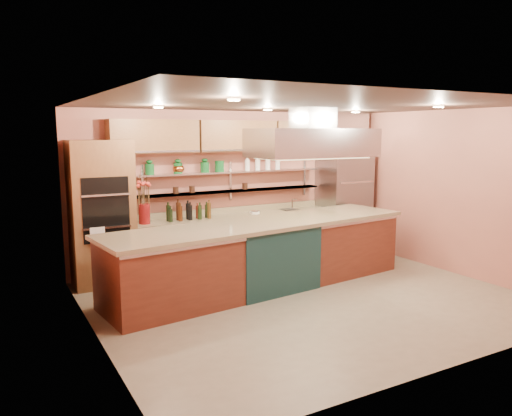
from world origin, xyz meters
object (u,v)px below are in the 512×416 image
flower_vase (144,214)px  island (263,255)px  green_canister (220,166)px  refrigerator (344,200)px  kitchen_scale (255,212)px  copper_kettle (178,169)px

flower_vase → island: bearing=-42.3°
flower_vase → green_canister: 1.65m
refrigerator → green_canister: 2.78m
refrigerator → flower_vase: size_ratio=6.42×
flower_vase → kitchen_scale: bearing=0.0°
island → green_canister: size_ratio=25.65×
refrigerator → island: (-2.65, -1.33, -0.53)m
refrigerator → copper_kettle: bearing=176.2°
refrigerator → flower_vase: bearing=179.9°
island → kitchen_scale: (0.59, 1.34, 0.45)m
island → copper_kettle: copper_kettle is taller
refrigerator → kitchen_scale: bearing=179.7°
copper_kettle → green_canister: bearing=0.0°
green_canister → island: bearing=-89.6°
copper_kettle → island: bearing=-63.2°
flower_vase → copper_kettle: copper_kettle is taller
refrigerator → flower_vase: refrigerator is taller
flower_vase → copper_kettle: 1.01m
green_canister → copper_kettle: bearing=180.0°
refrigerator → island: size_ratio=0.42×
copper_kettle → kitchen_scale: bearing=-9.1°
refrigerator → island: bearing=-153.3°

